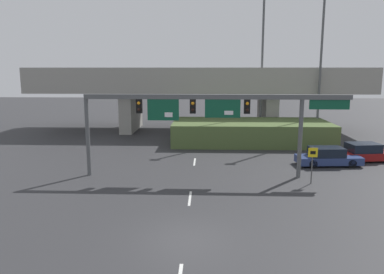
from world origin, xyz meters
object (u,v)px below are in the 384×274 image
object	(u,v)px
highway_light_pole_near	(262,53)
highway_light_pole_far	(321,54)
speed_limit_sign	(312,160)
signal_gantry	(209,109)
parked_sedan_mid_right	(364,153)
parked_sedan_near_right	(328,157)

from	to	relation	value
highway_light_pole_near	highway_light_pole_far	size ratio (longest dim) A/B	1.03
speed_limit_sign	highway_light_pole_near	bearing A→B (deg)	92.73
signal_gantry	highway_light_pole_near	xyz separation A→B (m)	(5.74, 16.10, 4.33)
signal_gantry	highway_light_pole_far	size ratio (longest dim) A/B	1.06
highway_light_pole_far	parked_sedan_mid_right	world-z (taller)	highway_light_pole_far
highway_light_pole_far	highway_light_pole_near	bearing A→B (deg)	166.06
highway_light_pole_far	parked_sedan_mid_right	size ratio (longest dim) A/B	3.45
highway_light_pole_far	parked_sedan_near_right	world-z (taller)	highway_light_pole_far
highway_light_pole_far	speed_limit_sign	bearing A→B (deg)	-106.99
highway_light_pole_near	parked_sedan_mid_right	size ratio (longest dim) A/B	3.55
parked_sedan_near_right	parked_sedan_mid_right	world-z (taller)	parked_sedan_mid_right
speed_limit_sign	highway_light_pole_far	world-z (taller)	highway_light_pole_far
signal_gantry	parked_sedan_near_right	size ratio (longest dim) A/B	3.63
signal_gantry	speed_limit_sign	bearing A→B (deg)	-12.44
highway_light_pole_far	parked_sedan_near_right	distance (m)	14.13
highway_light_pole_near	highway_light_pole_far	bearing A→B (deg)	-13.94
speed_limit_sign	parked_sedan_mid_right	bearing A→B (deg)	47.00
speed_limit_sign	highway_light_pole_far	bearing A→B (deg)	73.01
highway_light_pole_far	parked_sedan_near_right	bearing A→B (deg)	-101.95
highway_light_pole_near	parked_sedan_mid_right	distance (m)	15.49
highway_light_pole_far	parked_sedan_near_right	size ratio (longest dim) A/B	3.41
speed_limit_sign	highway_light_pole_far	distance (m)	18.31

